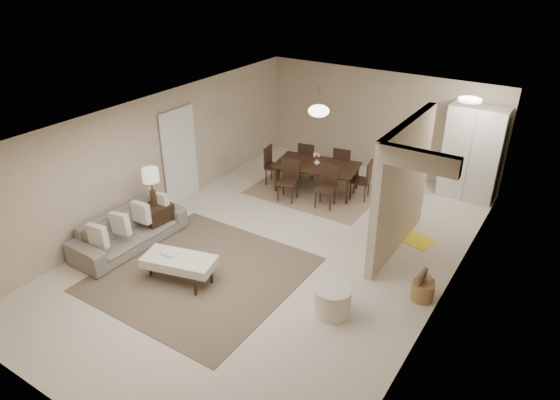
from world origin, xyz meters
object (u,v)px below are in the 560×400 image
Objects in this scene: ottoman_bench at (179,262)px; dining_table at (316,178)px; sofa at (129,230)px; round_pouf at (333,301)px; pantry_cabinet at (472,153)px; wicker_basket at (423,291)px; side_table at (156,218)px.

dining_table is at bearing 72.06° from ottoman_bench.
dining_table is at bearing -22.96° from sofa.
sofa is 1.66× the size of ottoman_bench.
sofa reaches higher than round_pouf.
sofa is 1.59m from ottoman_bench.
ottoman_bench is 2.25× the size of round_pouf.
round_pouf is at bearing -0.82° from ottoman_bench.
pantry_cabinet is at bearing 46.54° from ottoman_bench.
pantry_cabinet is at bearing 82.79° from round_pouf.
dining_table is (-2.33, 3.65, 0.10)m from round_pouf.
pantry_cabinet is 1.12× the size of dining_table.
sofa is 5.39m from wicker_basket.
ottoman_bench is 4.03m from wicker_basket.
pantry_cabinet is 5.34m from round_pouf.
ottoman_bench is 1.78m from side_table.
dining_table is (0.26, 4.28, -0.02)m from ottoman_bench.
side_table is at bearing 175.65° from round_pouf.
wicker_basket is at bearing -84.49° from pantry_cabinet.
pantry_cabinet reaches higher than dining_table.
wicker_basket is 0.19× the size of dining_table.
round_pouf is (-0.66, -5.24, -0.82)m from pantry_cabinet.
ottoman_bench is (1.56, -0.30, 0.03)m from sofa.
sofa reaches higher than wicker_basket.
round_pouf is (2.58, 0.63, -0.12)m from ottoman_bench.
side_table reaches higher than ottoman_bench.
pantry_cabinet is at bearing 95.51° from wicker_basket.
round_pouf reaches higher than wicker_basket.
sofa is at bearing 154.56° from ottoman_bench.
ottoman_bench is at bearing -118.94° from pantry_cabinet.
sofa reaches higher than ottoman_bench.
side_table is (0.05, 0.64, -0.02)m from sofa.
dining_table is at bearing -151.98° from pantry_cabinet.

